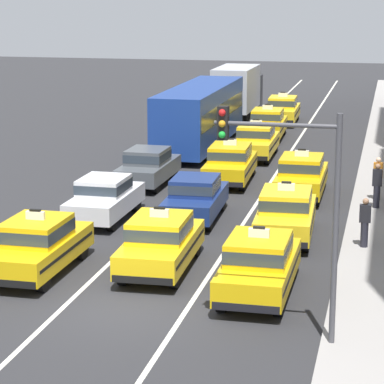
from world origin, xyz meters
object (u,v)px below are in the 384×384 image
at_px(taxi_left_nearest, 38,244).
at_px(taxi_center_sixth, 283,109).
at_px(box_truck_left_fifth, 238,89).
at_px(taxi_center_third, 230,163).
at_px(pedestrian_mid_block, 377,185).
at_px(pedestrian_near_crosswalk, 365,222).
at_px(pedestrian_by_storefront, 378,178).
at_px(taxi_center_fifth, 268,123).
at_px(taxi_right_second, 286,213).
at_px(taxi_center_nearest, 160,242).
at_px(sedan_left_third, 148,166).
at_px(taxi_right_nearest, 259,264).
at_px(taxi_center_fourth, 256,140).
at_px(bus_left_fourth, 200,113).
at_px(sedan_center_second, 195,197).
at_px(taxi_right_third, 301,175).
at_px(traffic_light_pole, 294,186).
at_px(sedan_left_second, 105,197).

xyz_separation_m(taxi_left_nearest, taxi_center_sixth, (3.30, 30.90, 0.00)).
bearing_deg(box_truck_left_fifth, taxi_center_third, -80.99).
height_order(taxi_center_third, pedestrian_mid_block, taxi_center_third).
xyz_separation_m(pedestrian_near_crosswalk, pedestrian_by_storefront, (0.25, 6.58, 0.05)).
relative_size(taxi_center_fifth, pedestrian_mid_block, 2.75).
bearing_deg(pedestrian_near_crosswalk, taxi_center_sixth, 102.57).
bearing_deg(pedestrian_by_storefront, taxi_center_third, 158.85).
bearing_deg(taxi_right_second, pedestrian_near_crosswalk, -20.23).
height_order(taxi_center_nearest, pedestrian_mid_block, taxi_center_nearest).
xyz_separation_m(sedan_left_third, taxi_center_nearest, (3.48, -11.07, 0.03)).
xyz_separation_m(sedan_left_third, taxi_right_nearest, (6.64, -12.55, 0.03)).
height_order(taxi_center_sixth, pedestrian_by_storefront, taxi_center_sixth).
relative_size(box_truck_left_fifth, taxi_right_second, 1.51).
relative_size(taxi_center_nearest, taxi_center_sixth, 1.00).
bearing_deg(taxi_center_nearest, taxi_center_fourth, 89.88).
relative_size(taxi_center_sixth, taxi_right_second, 0.99).
distance_m(bus_left_fourth, box_truck_left_fifth, 11.83).
distance_m(sedan_center_second, taxi_center_third, 6.33).
distance_m(sedan_left_third, taxi_center_fifth, 13.25).
bearing_deg(sedan_left_third, taxi_right_third, -5.55).
bearing_deg(taxi_center_fourth, taxi_right_nearest, -80.97).
bearing_deg(taxi_right_second, taxi_center_fourth, 102.81).
relative_size(pedestrian_mid_block, traffic_light_pole, 0.30).
relative_size(box_truck_left_fifth, taxi_center_third, 1.51).
distance_m(sedan_center_second, taxi_center_fourth, 12.16).
distance_m(taxi_center_third, traffic_light_pole, 17.89).
xyz_separation_m(taxi_center_fifth, pedestrian_by_storefront, (6.28, -14.02, 0.12)).
height_order(taxi_right_second, pedestrian_near_crosswalk, taxi_right_second).
distance_m(sedan_left_third, taxi_right_third, 6.57).
bearing_deg(sedan_left_third, pedestrian_near_crosswalk, -39.89).
bearing_deg(sedan_center_second, traffic_light_pole, -66.42).
relative_size(bus_left_fourth, taxi_right_nearest, 2.46).
xyz_separation_m(taxi_center_third, taxi_right_nearest, (3.33, -13.78, 0.00)).
relative_size(box_truck_left_fifth, taxi_center_fifth, 1.51).
relative_size(sedan_center_second, traffic_light_pole, 0.78).
height_order(box_truck_left_fifth, taxi_center_sixth, box_truck_left_fifth).
height_order(bus_left_fourth, traffic_light_pole, traffic_light_pole).
bearing_deg(taxi_center_third, bus_left_fourth, 110.90).
height_order(taxi_right_nearest, pedestrian_mid_block, taxi_right_nearest).
xyz_separation_m(sedan_left_second, bus_left_fourth, (0.20, 15.17, 0.97)).
xyz_separation_m(taxi_center_nearest, pedestrian_mid_block, (6.06, 8.61, 0.12)).
bearing_deg(sedan_center_second, taxi_right_third, 53.12).
xyz_separation_m(taxi_left_nearest, sedan_left_second, (-0.04, 6.26, -0.03)).
bearing_deg(taxi_center_sixth, taxi_right_nearest, -84.04).
distance_m(taxi_right_nearest, traffic_light_pole, 4.57).
height_order(taxi_center_fifth, pedestrian_mid_block, taxi_center_fifth).
bearing_deg(taxi_left_nearest, pedestrian_by_storefront, 49.15).
relative_size(taxi_right_third, traffic_light_pole, 0.82).
bearing_deg(taxi_center_sixth, sedan_left_second, -97.73).
bearing_deg(traffic_light_pole, box_truck_left_fifth, 101.82).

